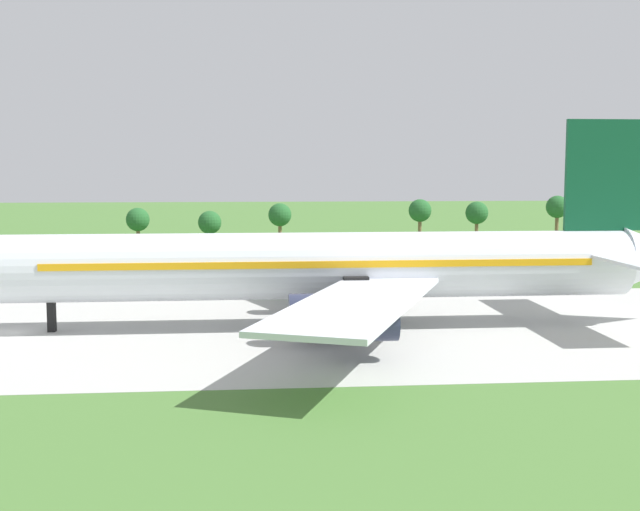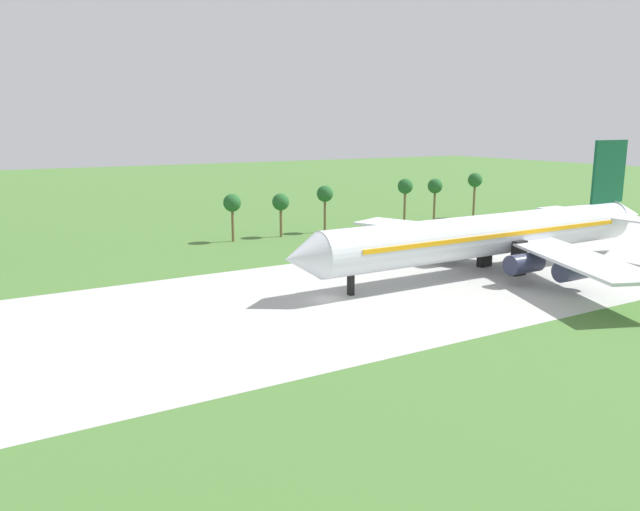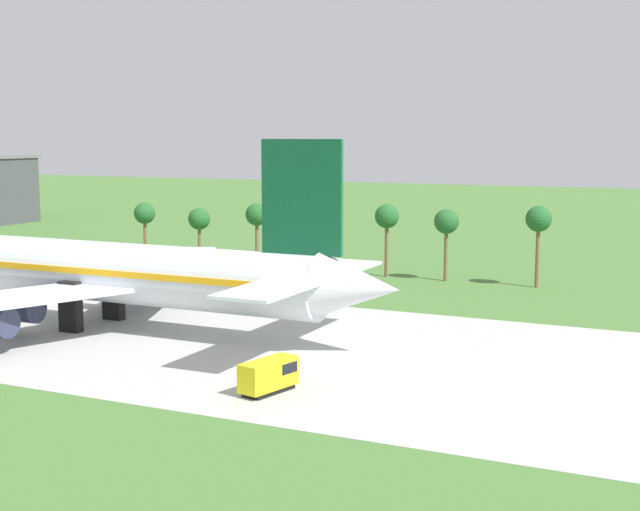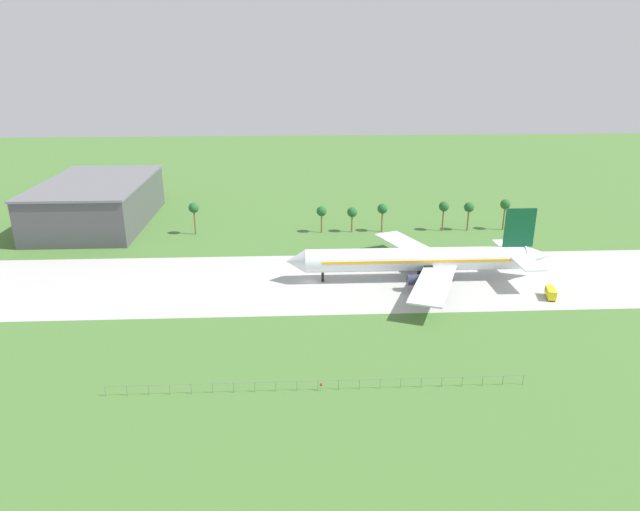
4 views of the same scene
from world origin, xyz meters
name	(u,v)px [view 1 (image 1 of 4)]	position (x,y,z in m)	size (l,w,h in m)	color
ground_plane	(10,333)	(0.00, 0.00, 0.00)	(600.00, 600.00, 0.00)	#477233
taxiway_strip	(10,333)	(0.00, 0.00, 0.01)	(320.00, 44.00, 0.02)	#B2B2AD
jet_airliner	(338,266)	(31.71, 0.08, 6.10)	(75.35, 60.38, 20.59)	silver
palm_tree_row	(279,215)	(27.58, 46.48, 8.46)	(114.77, 3.60, 11.55)	brown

